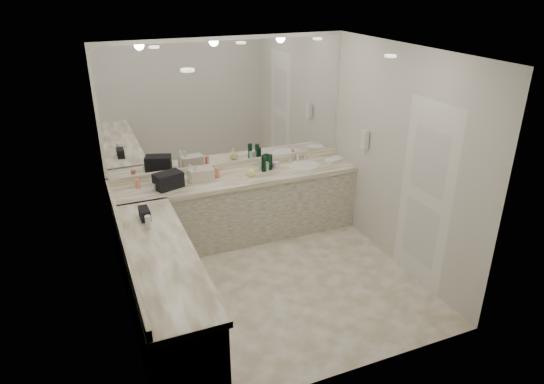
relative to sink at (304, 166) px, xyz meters
name	(u,v)px	position (x,y,z in m)	size (l,w,h in m)	color
floor	(274,284)	(-0.95, -1.20, -0.90)	(3.20, 3.20, 0.00)	silver
ceiling	(274,53)	(-0.95, -1.20, 1.71)	(3.20, 3.20, 0.00)	white
wall_back	(229,140)	(-0.95, 0.30, 0.41)	(3.20, 0.02, 2.60)	beige
wall_left	(116,206)	(-2.55, -1.20, 0.41)	(0.02, 3.00, 2.60)	beige
wall_right	(401,160)	(0.65, -1.20, 0.41)	(0.02, 3.00, 2.60)	beige
vanity_back_base	(239,209)	(-0.95, 0.00, -0.48)	(3.20, 0.60, 0.84)	beige
vanity_back_top	(238,179)	(-0.95, -0.01, -0.03)	(3.20, 0.64, 0.06)	white
vanity_left_base	(163,295)	(-2.25, -1.50, -0.48)	(0.60, 2.40, 0.84)	beige
vanity_left_top	(160,255)	(-2.24, -1.50, -0.03)	(0.64, 2.42, 0.06)	white
backsplash_back	(231,165)	(-0.95, 0.28, 0.05)	(3.20, 0.04, 0.10)	white
backsplash_left	(123,239)	(-2.53, -1.20, 0.05)	(0.04, 3.00, 0.10)	white
mirror_back	(228,104)	(-0.95, 0.29, 0.88)	(3.12, 0.01, 1.55)	white
mirror_left	(110,158)	(-2.54, -1.20, 0.88)	(0.01, 2.92, 1.55)	white
sink	(304,166)	(0.00, 0.00, 0.00)	(0.44, 0.44, 0.03)	white
faucet	(297,156)	(0.00, 0.21, 0.07)	(0.24, 0.16, 0.14)	silver
wall_phone	(365,139)	(0.61, -0.50, 0.46)	(0.06, 0.10, 0.24)	white
door	(425,196)	(0.64, -1.70, 0.16)	(0.02, 0.82, 2.10)	white
black_toiletry_bag	(168,181)	(-1.85, -0.04, 0.10)	(0.33, 0.21, 0.19)	black
black_bag_spill	(145,214)	(-2.25, -0.76, 0.06)	(0.10, 0.21, 0.12)	black
cream_cosmetic_case	(202,174)	(-1.41, 0.04, 0.09)	(0.29, 0.18, 0.17)	beige
hand_towel	(334,160)	(0.47, 0.01, 0.02)	(0.23, 0.15, 0.04)	white
lotion_left	(148,222)	(-2.25, -0.98, 0.07)	(0.06, 0.06, 0.14)	white
soap_bottle_a	(191,174)	(-1.56, 0.03, 0.12)	(0.09, 0.09, 0.24)	white
soap_bottle_b	(196,174)	(-1.49, 0.01, 0.11)	(0.10, 0.10, 0.22)	silver
soap_bottle_c	(251,170)	(-0.79, -0.06, 0.08)	(0.12, 0.12, 0.15)	#FAF68B
green_bottle_0	(264,164)	(-0.58, 0.03, 0.11)	(0.06, 0.06, 0.22)	#124227
green_bottle_1	(270,162)	(-0.48, 0.05, 0.11)	(0.07, 0.07, 0.21)	#124227
green_bottle_2	(266,161)	(-0.49, 0.14, 0.10)	(0.07, 0.07, 0.19)	#124227
amenity_bottle_0	(273,165)	(-0.41, 0.12, 0.04)	(0.05, 0.05, 0.07)	#9966B2
amenity_bottle_1	(268,166)	(-0.51, 0.06, 0.06)	(0.06, 0.06, 0.11)	silver
amenity_bottle_2	(277,164)	(-0.36, 0.12, 0.04)	(0.06, 0.06, 0.07)	silver
amenity_bottle_3	(138,184)	(-2.19, 0.11, 0.06)	(0.06, 0.06, 0.11)	#E57F66
amenity_bottle_4	(154,187)	(-2.02, -0.04, 0.05)	(0.05, 0.05, 0.08)	silver
amenity_bottle_5	(217,173)	(-1.21, 0.05, 0.07)	(0.06, 0.06, 0.13)	#E57F66
amenity_bottle_6	(276,165)	(-0.37, 0.11, 0.04)	(0.07, 0.07, 0.07)	silver
amenity_bottle_7	(260,165)	(-0.59, 0.11, 0.07)	(0.05, 0.05, 0.13)	silver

